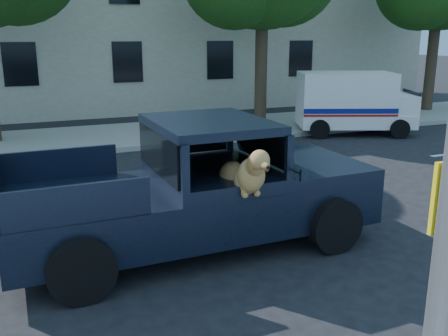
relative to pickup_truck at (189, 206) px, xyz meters
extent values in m
plane|color=black|center=(0.95, -0.26, -0.68)|extent=(120.00, 120.00, 0.00)
cube|color=gray|center=(0.95, 8.94, -0.61)|extent=(60.00, 4.00, 0.15)
cylinder|color=#332619|center=(5.95, 9.34, 1.52)|extent=(0.44, 0.44, 4.40)
cylinder|color=#332619|center=(13.95, 9.34, 1.52)|extent=(0.44, 0.44, 4.40)
cube|color=beige|center=(3.95, 16.24, 3.82)|extent=(26.00, 6.00, 9.00)
cube|color=black|center=(0.09, 0.03, 0.00)|extent=(5.66, 2.25, 0.71)
cube|color=black|center=(2.09, 0.05, 0.44)|extent=(1.66, 2.19, 0.17)
cube|color=black|center=(0.36, 0.03, 1.27)|extent=(1.71, 2.10, 0.13)
cube|color=black|center=(1.24, 0.04, 0.89)|extent=(0.30, 1.87, 0.61)
cube|color=black|center=(0.58, -0.45, 0.21)|extent=(0.60, 0.60, 0.41)
cube|color=black|center=(1.25, -1.31, 0.70)|extent=(0.11, 0.06, 0.17)
cube|color=silver|center=(8.19, 6.71, -0.19)|extent=(4.12, 2.97, 0.45)
cube|color=silver|center=(7.85, 6.84, 0.71)|extent=(3.45, 2.70, 1.34)
cube|color=silver|center=(9.56, 6.16, 0.35)|extent=(1.36, 1.84, 0.63)
cube|color=navy|center=(7.54, 6.05, 0.21)|extent=(2.83, 1.14, 0.16)
cube|color=#9E0F0F|center=(7.54, 6.05, 0.07)|extent=(2.83, 1.14, 0.06)
cube|color=yellow|center=(-0.01, -4.89, 1.64)|extent=(0.18, 0.03, 0.45)
camera|label=1|loc=(-2.33, -7.01, 2.59)|focal=40.00mm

